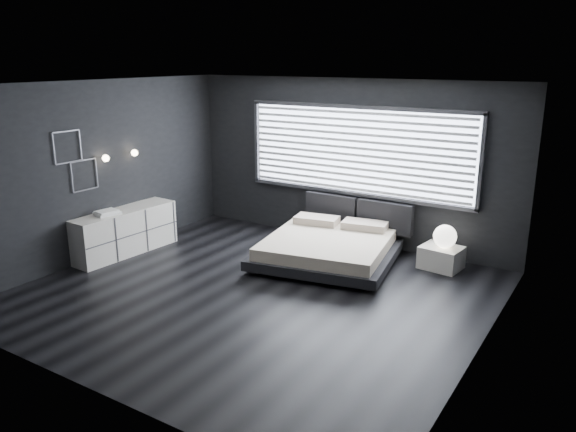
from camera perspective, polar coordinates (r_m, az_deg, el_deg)
The scene contains 12 objects.
room at distance 7.36m, azimuth -3.53°, elevation 2.20°, with size 6.04×6.00×2.80m.
window at distance 9.51m, azimuth 7.00°, elevation 6.54°, with size 4.14×0.09×1.52m.
headboard at distance 9.65m, azimuth 7.07°, elevation 0.35°, with size 1.96×0.16×0.52m.
sconce_near at distance 9.30m, azimuth -18.05°, elevation 5.61°, with size 0.18×0.11×0.11m.
sconce_far at distance 9.69m, azimuth -15.34°, elevation 6.21°, with size 0.18×0.11×0.11m.
wall_art_upper at distance 8.97m, azimuth -21.49°, elevation 6.55°, with size 0.01×0.48×0.48m.
wall_art_lower at distance 9.19m, azimuth -19.96°, elevation 3.92°, with size 0.01×0.48×0.48m.
bed at distance 8.85m, azimuth 4.04°, elevation -3.22°, with size 2.36×2.28×0.53m.
nightstand at distance 8.93m, azimuth 15.30°, elevation -4.09°, with size 0.59×0.49×0.34m, color silver.
orb_lamp at distance 8.81m, azimuth 15.66°, elevation -2.00°, with size 0.35×0.35×0.35m, color white.
dresser at distance 9.60m, azimuth -16.30°, elevation -1.52°, with size 0.63×1.87×0.74m.
book_stack at distance 9.28m, azimuth -17.90°, elevation 0.33°, with size 0.35×0.42×0.07m.
Camera 1 is at (4.18, -5.80, 3.14)m, focal length 35.00 mm.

